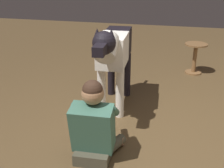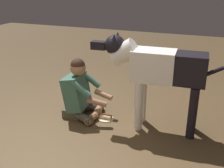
{
  "view_description": "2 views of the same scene",
  "coord_description": "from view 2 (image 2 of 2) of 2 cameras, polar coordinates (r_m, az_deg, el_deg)",
  "views": [
    {
      "loc": [
        2.42,
        0.32,
        1.78
      ],
      "look_at": [
        -0.31,
        -0.35,
        0.59
      ],
      "focal_mm": 44.74,
      "sensor_mm": 36.0,
      "label": 1
    },
    {
      "loc": [
        -1.44,
        2.61,
        1.82
      ],
      "look_at": [
        -0.32,
        -0.32,
        0.58
      ],
      "focal_mm": 43.44,
      "sensor_mm": 36.0,
      "label": 2
    }
  ],
  "objects": [
    {
      "name": "ground_plane",
      "position": [
        3.49,
        -6.8,
        -9.96
      ],
      "size": [
        13.59,
        13.59,
        0.0
      ],
      "primitive_type": "plane",
      "color": "brown"
    },
    {
      "name": "person_sitting_on_floor",
      "position": [
        3.74,
        -6.75,
        -1.87
      ],
      "size": [
        0.66,
        0.58,
        0.83
      ],
      "color": "#474334",
      "rests_on": "ground"
    },
    {
      "name": "hot_dog_on_plate",
      "position": [
        3.75,
        -1.32,
        -7.0
      ],
      "size": [
        0.21,
        0.21,
        0.06
      ],
      "color": "silver",
      "rests_on": "ground"
    },
    {
      "name": "large_dog",
      "position": [
        3.3,
        9.59,
        3.06
      ],
      "size": [
        1.59,
        0.37,
        1.2
      ],
      "color": "white",
      "rests_on": "ground"
    }
  ]
}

